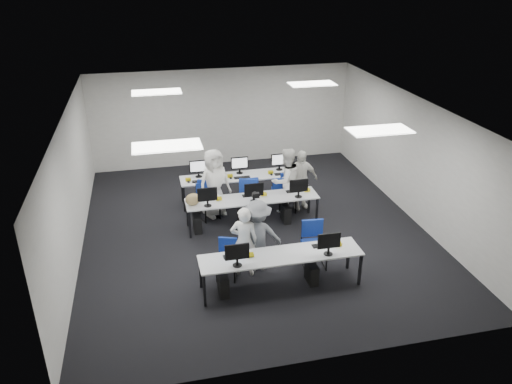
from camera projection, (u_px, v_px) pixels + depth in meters
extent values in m
plane|color=black|center=(254.00, 229.00, 12.10)|extent=(9.00, 9.00, 0.00)
plane|color=white|center=(254.00, 108.00, 10.83)|extent=(9.00, 9.00, 0.00)
cube|color=beige|center=(222.00, 117.00, 15.44)|extent=(8.00, 0.02, 3.00)
cube|color=beige|center=(319.00, 284.00, 7.49)|extent=(8.00, 0.02, 3.00)
cube|color=beige|center=(72.00, 188.00, 10.66)|extent=(0.02, 9.00, 3.00)
cube|color=beige|center=(412.00, 158.00, 12.27)|extent=(0.02, 9.00, 3.00)
cube|color=white|center=(167.00, 146.00, 8.67)|extent=(1.20, 0.60, 0.02)
cube|color=white|center=(379.00, 130.00, 9.47)|extent=(1.20, 0.60, 0.02)
cube|color=white|center=(157.00, 92.00, 12.20)|extent=(1.20, 0.60, 0.02)
cube|color=white|center=(312.00, 84.00, 13.01)|extent=(1.20, 0.60, 0.02)
cube|color=silver|center=(281.00, 255.00, 9.68)|extent=(3.20, 0.70, 0.03)
cube|color=black|center=(204.00, 291.00, 9.26)|extent=(0.05, 0.05, 0.70)
cube|color=black|center=(200.00, 273.00, 9.79)|extent=(0.05, 0.05, 0.70)
cube|color=black|center=(360.00, 270.00, 9.88)|extent=(0.05, 0.05, 0.70)
cube|color=black|center=(348.00, 254.00, 10.41)|extent=(0.05, 0.05, 0.70)
cube|color=silver|center=(252.00, 199.00, 11.98)|extent=(3.20, 0.70, 0.03)
cube|color=black|center=(190.00, 225.00, 11.55)|extent=(0.05, 0.05, 0.70)
cube|color=black|center=(187.00, 213.00, 12.08)|extent=(0.05, 0.05, 0.70)
cube|color=black|center=(317.00, 211.00, 12.18)|extent=(0.05, 0.05, 0.70)
cube|color=black|center=(309.00, 201.00, 12.71)|extent=(0.05, 0.05, 0.70)
cube|color=silver|center=(241.00, 176.00, 13.21)|extent=(3.20, 0.70, 0.03)
cube|color=black|center=(184.00, 199.00, 12.79)|extent=(0.05, 0.05, 0.70)
cube|color=black|center=(182.00, 190.00, 13.32)|extent=(0.05, 0.05, 0.70)
cube|color=black|center=(300.00, 188.00, 13.41)|extent=(0.05, 0.05, 0.70)
cube|color=black|center=(293.00, 179.00, 13.94)|extent=(0.05, 0.05, 0.70)
cube|color=#0B4399|center=(237.00, 252.00, 9.21)|extent=(0.46, 0.04, 0.32)
cube|color=black|center=(234.00, 256.00, 9.61)|extent=(0.42, 0.14, 0.02)
ellipsoid|color=black|center=(249.00, 254.00, 9.67)|extent=(0.07, 0.10, 0.04)
cube|color=black|center=(223.00, 285.00, 9.66)|extent=(0.18, 0.40, 0.42)
cube|color=white|center=(329.00, 241.00, 9.57)|extent=(0.46, 0.04, 0.32)
cube|color=black|center=(323.00, 245.00, 9.97)|extent=(0.42, 0.14, 0.02)
ellipsoid|color=black|center=(337.00, 243.00, 10.03)|extent=(0.07, 0.10, 0.04)
cube|color=black|center=(312.00, 273.00, 10.02)|extent=(0.18, 0.40, 0.42)
cube|color=white|center=(207.00, 194.00, 11.46)|extent=(0.46, 0.04, 0.32)
cube|color=black|center=(206.00, 200.00, 11.87)|extent=(0.42, 0.14, 0.02)
ellipsoid|color=black|center=(218.00, 198.00, 11.92)|extent=(0.07, 0.10, 0.04)
cube|color=black|center=(197.00, 223.00, 11.92)|extent=(0.18, 0.40, 0.42)
cube|color=white|center=(254.00, 190.00, 11.68)|extent=(0.46, 0.04, 0.32)
cube|color=black|center=(251.00, 195.00, 12.09)|extent=(0.42, 0.14, 0.02)
ellipsoid|color=black|center=(263.00, 194.00, 12.15)|extent=(0.07, 0.10, 0.04)
cube|color=black|center=(242.00, 218.00, 12.14)|extent=(0.18, 0.40, 0.42)
cube|color=white|center=(299.00, 186.00, 11.90)|extent=(0.46, 0.04, 0.32)
cube|color=black|center=(295.00, 191.00, 12.31)|extent=(0.42, 0.14, 0.02)
ellipsoid|color=black|center=(306.00, 190.00, 12.37)|extent=(0.07, 0.10, 0.04)
cube|color=black|center=(286.00, 214.00, 12.36)|extent=(0.18, 0.40, 0.42)
cube|color=white|center=(198.00, 166.00, 13.02)|extent=(0.46, 0.04, 0.32)
cube|color=black|center=(200.00, 181.00, 12.86)|extent=(0.42, 0.14, 0.02)
ellipsoid|color=black|center=(189.00, 182.00, 12.79)|extent=(0.07, 0.10, 0.04)
cube|color=black|center=(210.00, 196.00, 13.26)|extent=(0.18, 0.40, 0.42)
cube|color=white|center=(239.00, 163.00, 13.24)|extent=(0.46, 0.04, 0.32)
cube|color=black|center=(242.00, 177.00, 13.08)|extent=(0.42, 0.14, 0.02)
ellipsoid|color=black|center=(231.00, 178.00, 13.01)|extent=(0.07, 0.10, 0.04)
cube|color=black|center=(250.00, 193.00, 13.48)|extent=(0.18, 0.40, 0.42)
cube|color=white|center=(279.00, 159.00, 13.46)|extent=(0.46, 0.04, 0.32)
cube|color=black|center=(282.00, 174.00, 13.30)|extent=(0.42, 0.14, 0.02)
ellipsoid|color=black|center=(271.00, 174.00, 13.24)|extent=(0.07, 0.10, 0.04)
cube|color=black|center=(289.00, 189.00, 13.70)|extent=(0.18, 0.40, 0.42)
cube|color=navy|center=(227.00, 259.00, 10.09)|extent=(0.50, 0.49, 0.05)
cube|color=navy|center=(228.00, 245.00, 10.16)|extent=(0.38, 0.17, 0.33)
cube|color=navy|center=(314.00, 245.00, 10.45)|extent=(0.51, 0.49, 0.07)
cube|color=navy|center=(312.00, 228.00, 10.52)|extent=(0.46, 0.09, 0.39)
cube|color=navy|center=(208.00, 201.00, 12.42)|extent=(0.57, 0.56, 0.06)
cube|color=navy|center=(204.00, 189.00, 12.46)|extent=(0.42, 0.20, 0.37)
cube|color=navy|center=(252.00, 199.00, 12.48)|extent=(0.50, 0.48, 0.06)
cube|color=navy|center=(250.00, 185.00, 12.55)|extent=(0.45, 0.08, 0.38)
cube|color=navy|center=(288.00, 193.00, 12.85)|extent=(0.56, 0.55, 0.06)
cube|color=navy|center=(289.00, 180.00, 12.92)|extent=(0.43, 0.18, 0.37)
cube|color=navy|center=(209.00, 194.00, 12.71)|extent=(0.61, 0.60, 0.07)
cube|color=navy|center=(207.00, 187.00, 12.39)|extent=(0.45, 0.21, 0.39)
cube|color=navy|center=(249.00, 193.00, 12.76)|extent=(0.60, 0.59, 0.07)
cube|color=navy|center=(248.00, 186.00, 12.45)|extent=(0.45, 0.20, 0.40)
cube|color=navy|center=(280.00, 191.00, 13.02)|extent=(0.51, 0.49, 0.06)
cube|color=navy|center=(281.00, 185.00, 12.73)|extent=(0.41, 0.13, 0.35)
ellipsoid|color=#A28E53|center=(193.00, 199.00, 11.57)|extent=(0.38, 0.27, 0.29)
imported|color=silver|center=(244.00, 242.00, 10.06)|extent=(0.64, 0.51, 1.53)
imported|color=silver|center=(286.00, 181.00, 12.61)|extent=(0.99, 0.88, 1.71)
imported|color=silver|center=(214.00, 183.00, 12.40)|extent=(1.01, 0.85, 1.76)
imported|color=silver|center=(300.00, 179.00, 12.86)|extent=(0.93, 0.41, 1.57)
imported|color=gray|center=(257.00, 236.00, 10.22)|extent=(1.03, 0.61, 1.57)
cube|color=black|center=(256.00, 195.00, 10.03)|extent=(0.14, 0.18, 0.10)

